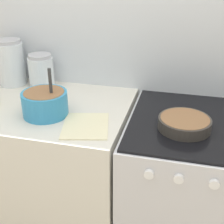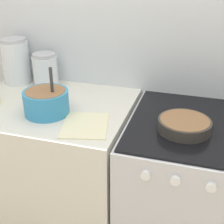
{
  "view_description": "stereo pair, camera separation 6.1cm",
  "coord_description": "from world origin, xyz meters",
  "px_view_note": "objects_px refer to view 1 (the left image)",
  "views": [
    {
      "loc": [
        0.27,
        -1.03,
        1.64
      ],
      "look_at": [
        -0.05,
        0.25,
        0.98
      ],
      "focal_mm": 50.0,
      "sensor_mm": 36.0,
      "label": 1
    },
    {
      "loc": [
        0.33,
        -1.02,
        1.64
      ],
      "look_at": [
        -0.05,
        0.25,
        0.98
      ],
      "focal_mm": 50.0,
      "sensor_mm": 36.0,
      "label": 2
    }
  ],
  "objects_px": {
    "stove": "(188,197)",
    "mixing_bowl": "(45,102)",
    "baking_pan": "(184,123)",
    "storage_jar_middle": "(41,73)",
    "storage_jar_left": "(11,66)"
  },
  "relations": [
    {
      "from": "stove",
      "to": "mixing_bowl",
      "type": "height_order",
      "value": "mixing_bowl"
    },
    {
      "from": "stove",
      "to": "baking_pan",
      "type": "relative_size",
      "value": 3.88
    },
    {
      "from": "stove",
      "to": "storage_jar_middle",
      "type": "height_order",
      "value": "storage_jar_middle"
    },
    {
      "from": "storage_jar_left",
      "to": "storage_jar_middle",
      "type": "distance_m",
      "value": 0.2
    },
    {
      "from": "stove",
      "to": "mixing_bowl",
      "type": "distance_m",
      "value": 0.92
    },
    {
      "from": "stove",
      "to": "baking_pan",
      "type": "xyz_separation_m",
      "value": [
        -0.07,
        -0.08,
        0.5
      ]
    },
    {
      "from": "mixing_bowl",
      "to": "baking_pan",
      "type": "height_order",
      "value": "mixing_bowl"
    },
    {
      "from": "storage_jar_left",
      "to": "storage_jar_middle",
      "type": "relative_size",
      "value": 1.37
    },
    {
      "from": "stove",
      "to": "mixing_bowl",
      "type": "bearing_deg",
      "value": -172.03
    },
    {
      "from": "baking_pan",
      "to": "storage_jar_middle",
      "type": "relative_size",
      "value": 1.2
    },
    {
      "from": "baking_pan",
      "to": "storage_jar_left",
      "type": "xyz_separation_m",
      "value": [
        -1.06,
        0.33,
        0.09
      ]
    },
    {
      "from": "mixing_bowl",
      "to": "baking_pan",
      "type": "bearing_deg",
      "value": 1.72
    },
    {
      "from": "stove",
      "to": "baking_pan",
      "type": "distance_m",
      "value": 0.51
    },
    {
      "from": "baking_pan",
      "to": "mixing_bowl",
      "type": "bearing_deg",
      "value": -178.28
    },
    {
      "from": "baking_pan",
      "to": "storage_jar_middle",
      "type": "distance_m",
      "value": 0.92
    }
  ]
}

